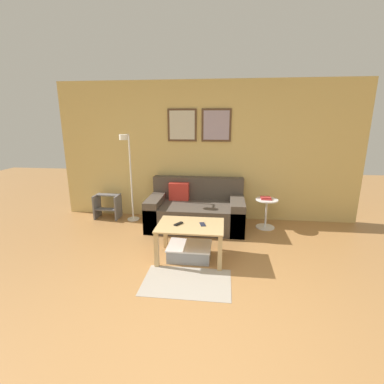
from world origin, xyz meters
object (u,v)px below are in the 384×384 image
Objects in this scene: couch at (196,211)px; cell_phone at (203,224)px; side_table at (266,211)px; book_stack at (266,198)px; remote_control at (178,224)px; storage_bin at (190,251)px; step_stool at (108,206)px; floor_lamp at (128,170)px; coffee_table at (190,231)px.

cell_phone is at bearing -79.89° from couch.
book_stack is at bearing 148.38° from side_table.
storage_bin is at bearing 37.40° from remote_control.
cell_phone is 0.30× the size of step_stool.
storage_bin is 1.79m from book_stack.
cell_phone is at bearing -128.70° from book_stack.
storage_bin is 0.43m from remote_control.
couch is 1.41m from floor_lamp.
cell_phone is (-1.02, -1.24, 0.18)m from side_table.
floor_lamp is at bearing 163.65° from remote_control.
couch is at bearing 92.37° from coffee_table.
remote_control is at bearing -95.23° from couch.
remote_control reaches higher than storage_bin.
floor_lamp is 2.48m from book_stack.
couch is at bearing 91.73° from storage_bin.
book_stack is 1.61m from cell_phone.
cell_phone reaches higher than storage_bin.
couch is 1.76m from step_stool.
book_stack is 1.27× the size of remote_control.
step_stool is (-1.80, 1.42, -0.15)m from coffee_table.
side_table is 3.49× the size of remote_control.
side_table reaches higher than coffee_table.
coffee_table is 1.73m from side_table.
step_stool is (-2.96, 0.15, -0.29)m from book_stack.
storage_bin is at bearing -173.25° from coffee_table.
side_table is 2.75× the size of book_stack.
cell_phone is 2.42m from step_stool.
couch reaches higher than step_stool.
book_stack reaches higher than remote_control.
side_table is 0.23m from book_stack.
book_stack is at bearing 36.09° from cell_phone.
side_table is at bearing -3.04° from step_stool.
floor_lamp reaches higher than couch.
floor_lamp is 3.53× the size of step_stool.
side_table is at bearing 35.34° from cell_phone.
couch is at bearing -6.79° from step_stool.
side_table is 1.86m from remote_control.
coffee_table is at bearing 171.73° from cell_phone.
coffee_table reaches higher than step_stool.
cell_phone reaches higher than coffee_table.
floor_lamp reaches higher than coffee_table.
storage_bin is 1.30× the size of step_stool.
step_stool is (-0.52, 0.16, -0.73)m from floor_lamp.
couch reaches higher than coffee_table.
book_stack is (1.18, 1.27, 0.44)m from storage_bin.
remote_control is at bearing -136.55° from side_table.
coffee_table reaches higher than storage_bin.
book_stack reaches higher than side_table.
remote_control is at bearing 170.78° from cell_phone.
remote_control is (-0.15, -0.01, 0.41)m from storage_bin.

